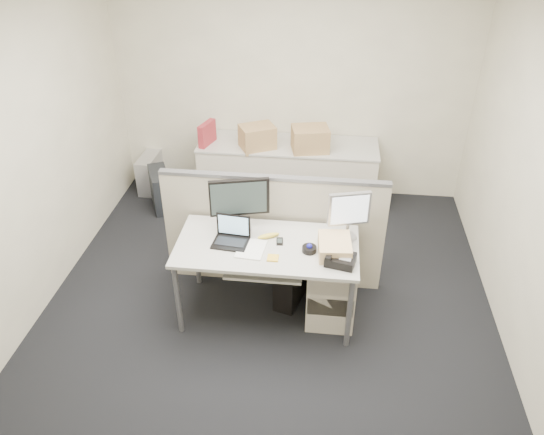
# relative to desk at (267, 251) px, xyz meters

# --- Properties ---
(floor) EXTENTS (4.00, 4.50, 0.01)m
(floor) POSITION_rel_desk_xyz_m (0.00, 0.00, -0.67)
(floor) COLOR black
(floor) RESTS_ON ground
(wall_back) EXTENTS (4.00, 0.02, 2.70)m
(wall_back) POSITION_rel_desk_xyz_m (0.00, 2.25, 0.69)
(wall_back) COLOR beige
(wall_back) RESTS_ON ground
(wall_left) EXTENTS (0.02, 4.50, 2.70)m
(wall_left) POSITION_rel_desk_xyz_m (-2.00, 0.00, 0.69)
(wall_left) COLOR beige
(wall_left) RESTS_ON ground
(wall_right) EXTENTS (0.02, 4.50, 2.70)m
(wall_right) POSITION_rel_desk_xyz_m (2.00, 0.00, 0.69)
(wall_right) COLOR beige
(wall_right) RESTS_ON ground
(desk) EXTENTS (1.50, 0.75, 0.73)m
(desk) POSITION_rel_desk_xyz_m (0.00, 0.00, 0.00)
(desk) COLOR beige
(desk) RESTS_ON floor
(keyboard_tray) EXTENTS (0.62, 0.32, 0.02)m
(keyboard_tray) POSITION_rel_desk_xyz_m (0.00, -0.18, -0.04)
(keyboard_tray) COLOR beige
(keyboard_tray) RESTS_ON desk
(drawer_pedestal) EXTENTS (0.40, 0.55, 0.65)m
(drawer_pedestal) POSITION_rel_desk_xyz_m (0.55, 0.05, -0.34)
(drawer_pedestal) COLOR beige
(drawer_pedestal) RESTS_ON floor
(cubicle_partition) EXTENTS (2.00, 0.06, 1.10)m
(cubicle_partition) POSITION_rel_desk_xyz_m (0.00, 0.45, -0.11)
(cubicle_partition) COLOR #A99E8C
(cubicle_partition) RESTS_ON floor
(back_counter) EXTENTS (2.00, 0.60, 0.72)m
(back_counter) POSITION_rel_desk_xyz_m (0.00, 1.93, -0.30)
(back_counter) COLOR beige
(back_counter) RESTS_ON floor
(monitor_main) EXTENTS (0.53, 0.31, 0.50)m
(monitor_main) POSITION_rel_desk_xyz_m (-0.25, 0.18, 0.31)
(monitor_main) COLOR black
(monitor_main) RESTS_ON desk
(monitor_small) EXTENTS (0.38, 0.26, 0.42)m
(monitor_small) POSITION_rel_desk_xyz_m (0.65, 0.18, 0.28)
(monitor_small) COLOR #B7B7BC
(monitor_small) RESTS_ON desk
(laptop) EXTENTS (0.31, 0.24, 0.22)m
(laptop) POSITION_rel_desk_xyz_m (-0.30, -0.02, 0.17)
(laptop) COLOR black
(laptop) RESTS_ON desk
(trackball) EXTENTS (0.15, 0.15, 0.05)m
(trackball) POSITION_rel_desk_xyz_m (0.35, -0.05, 0.09)
(trackball) COLOR black
(trackball) RESTS_ON desk
(desk_phone) EXTENTS (0.26, 0.23, 0.07)m
(desk_phone) POSITION_rel_desk_xyz_m (0.60, -0.18, 0.10)
(desk_phone) COLOR black
(desk_phone) RESTS_ON desk
(paper_stack) EXTENTS (0.24, 0.29, 0.01)m
(paper_stack) POSITION_rel_desk_xyz_m (-0.12, -0.08, 0.07)
(paper_stack) COLOR white
(paper_stack) RESTS_ON desk
(sticky_pad) EXTENTS (0.09, 0.09, 0.01)m
(sticky_pad) POSITION_rel_desk_xyz_m (0.07, -0.18, 0.07)
(sticky_pad) COLOR yellow
(sticky_pad) RESTS_ON desk
(travel_mug) EXTENTS (0.08, 0.08, 0.16)m
(travel_mug) POSITION_rel_desk_xyz_m (-0.35, 0.22, 0.15)
(travel_mug) COLOR black
(travel_mug) RESTS_ON desk
(banana) EXTENTS (0.19, 0.13, 0.04)m
(banana) POSITION_rel_desk_xyz_m (0.00, 0.10, 0.09)
(banana) COLOR yellow
(banana) RESTS_ON desk
(cellphone) EXTENTS (0.06, 0.11, 0.01)m
(cellphone) POSITION_rel_desk_xyz_m (0.10, 0.05, 0.07)
(cellphone) COLOR black
(cellphone) RESTS_ON desk
(manila_folders) EXTENTS (0.28, 0.34, 0.12)m
(manila_folders) POSITION_rel_desk_xyz_m (0.55, -0.05, 0.13)
(manila_folders) COLOR tan
(manila_folders) RESTS_ON desk
(keyboard) EXTENTS (0.40, 0.15, 0.02)m
(keyboard) POSITION_rel_desk_xyz_m (0.05, -0.17, -0.02)
(keyboard) COLOR black
(keyboard) RESTS_ON keyboard_tray
(pc_tower_desk) EXTENTS (0.31, 0.49, 0.43)m
(pc_tower_desk) POSITION_rel_desk_xyz_m (0.20, 0.20, -0.45)
(pc_tower_desk) COLOR black
(pc_tower_desk) RESTS_ON floor
(pc_tower_spare_dark) EXTENTS (0.38, 0.52, 0.45)m
(pc_tower_spare_dark) POSITION_rel_desk_xyz_m (-1.45, 1.63, -0.44)
(pc_tower_spare_dark) COLOR black
(pc_tower_spare_dark) RESTS_ON floor
(pc_tower_spare_silver) EXTENTS (0.21, 0.48, 0.44)m
(pc_tower_spare_silver) POSITION_rel_desk_xyz_m (-1.70, 2.03, -0.44)
(pc_tower_spare_silver) COLOR #B7B7BC
(pc_tower_spare_silver) RESTS_ON floor
(cardboard_box_left) EXTENTS (0.45, 0.41, 0.27)m
(cardboard_box_left) POSITION_rel_desk_xyz_m (-0.33, 1.81, 0.19)
(cardboard_box_left) COLOR tan
(cardboard_box_left) RESTS_ON back_counter
(cardboard_box_right) EXTENTS (0.44, 0.38, 0.28)m
(cardboard_box_right) POSITION_rel_desk_xyz_m (0.25, 1.81, 0.20)
(cardboard_box_right) COLOR tan
(cardboard_box_right) RESTS_ON back_counter
(red_binder) EXTENTS (0.15, 0.30, 0.27)m
(red_binder) POSITION_rel_desk_xyz_m (-0.90, 1.83, 0.19)
(red_binder) COLOR maroon
(red_binder) RESTS_ON back_counter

